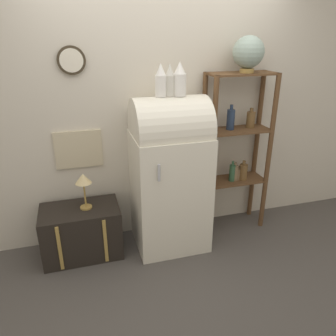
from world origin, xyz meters
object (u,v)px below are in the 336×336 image
Objects in this scene: suitcase_trunk at (82,231)px; vase_center at (169,81)px; vase_right at (180,80)px; desk_lamp at (83,182)px; globe at (248,52)px; vase_left at (161,81)px; refrigerator at (170,172)px.

vase_center reaches higher than suitcase_trunk.
desk_lamp is (-0.89, 0.04, -0.87)m from vase_right.
vase_left is at bearing -174.13° from globe.
globe is 1.91m from desk_lamp.
desk_lamp is (0.06, -0.00, 0.52)m from suitcase_trunk.
refrigerator is at bearing 179.13° from vase_right.
suitcase_trunk is at bearing 177.53° from vase_left.
vase_center is at bearing 130.17° from refrigerator.
vase_center is (0.86, -0.04, 1.38)m from suitcase_trunk.
suitcase_trunk is 2.29m from globe.
vase_left is 1.12m from desk_lamp.
vase_left is 1.02× the size of vase_center.
globe is (1.64, 0.05, 1.59)m from suitcase_trunk.
vase_center is at bearing 175.75° from vase_right.
desk_lamp is (-1.58, -0.06, -1.07)m from globe.
globe reaches higher than suitcase_trunk.
vase_left reaches higher than vase_center.
vase_right is at bearing -2.66° from desk_lamp.
suitcase_trunk is 2.62× the size of vase_left.
vase_center is (-0.78, -0.09, -0.22)m from globe.
suitcase_trunk is at bearing 177.27° from refrigerator.
desk_lamp reaches higher than suitcase_trunk.
desk_lamp is at bearing -177.99° from globe.
globe is 1.19× the size of vase_left.
vase_right is at bearing -172.04° from globe.
vase_right reaches higher than vase_left.
desk_lamp is at bearing -1.19° from suitcase_trunk.
desk_lamp is at bearing 177.53° from vase_center.
refrigerator is at bearing -5.23° from vase_left.
suitcase_trunk is at bearing 177.44° from vase_right.
vase_left reaches higher than refrigerator.
refrigerator is at bearing -2.73° from suitcase_trunk.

